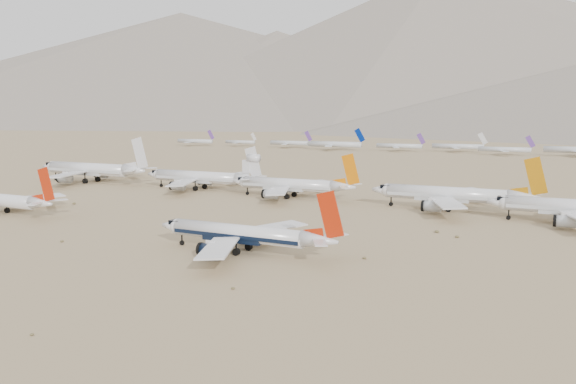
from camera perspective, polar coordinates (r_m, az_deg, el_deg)
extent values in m
plane|color=#8F7553|center=(125.89, -3.10, -5.74)|extent=(7000.00, 7000.00, 0.00)
cylinder|color=silver|center=(121.86, -5.18, -4.16)|extent=(31.38, 3.71, 3.71)
cube|color=black|center=(121.96, -5.18, -4.37)|extent=(30.75, 3.76, 0.83)
sphere|color=silver|center=(130.57, -11.09, -3.46)|extent=(3.71, 3.71, 3.71)
cube|color=black|center=(130.71, -11.29, -3.00)|extent=(2.60, 2.41, 0.93)
cone|color=silver|center=(113.13, 3.27, -4.93)|extent=(7.84, 3.71, 3.71)
cube|color=silver|center=(111.68, -7.06, -5.64)|extent=(12.12, 19.10, 0.58)
cube|color=silver|center=(109.21, 3.27, -5.15)|extent=(4.98, 6.51, 0.22)
cylinder|color=black|center=(116.98, -7.88, -5.88)|extent=(4.36, 2.67, 2.67)
cube|color=silver|center=(130.18, -1.74, -3.64)|extent=(12.12, 19.10, 0.58)
cube|color=silver|center=(115.73, 4.66, -4.42)|extent=(4.98, 6.51, 0.22)
cylinder|color=black|center=(129.70, -4.05, -4.46)|extent=(4.36, 2.67, 2.67)
cube|color=#B72208|center=(111.24, 4.32, -2.32)|extent=(5.95, 0.30, 9.80)
cylinder|color=black|center=(130.80, -10.72, -5.10)|extent=(1.11, 0.46, 1.11)
cylinder|color=black|center=(119.82, -5.27, -6.08)|extent=(1.56, 0.93, 1.56)
cylinder|color=black|center=(124.15, -4.02, -5.57)|extent=(1.56, 0.93, 1.56)
cone|color=silver|center=(173.65, -23.74, -1.05)|extent=(7.96, 3.82, 3.82)
cube|color=silver|center=(170.09, -24.36, -1.10)|extent=(5.05, 6.61, 0.23)
cube|color=silver|center=(194.00, -24.49, -0.51)|extent=(12.30, 19.38, 0.59)
cube|color=silver|center=(174.77, -22.51, -0.77)|extent=(5.05, 6.61, 0.23)
cylinder|color=silver|center=(195.47, -26.00, -1.05)|extent=(4.42, 2.75, 2.75)
cube|color=#B72208|center=(171.27, -23.37, 0.71)|extent=(6.03, 0.31, 9.94)
cylinder|color=black|center=(190.11, -26.64, -1.68)|extent=(1.60, 0.95, 1.60)
cylinder|color=silver|center=(169.86, 27.13, -1.36)|extent=(35.25, 4.27, 4.27)
cube|color=silver|center=(169.93, 27.12, -1.53)|extent=(34.54, 4.34, 0.96)
sphere|color=silver|center=(170.39, 21.20, -0.99)|extent=(4.27, 4.27, 4.27)
cube|color=black|center=(170.28, 21.01, -0.59)|extent=(2.99, 2.78, 1.07)
cylinder|color=silver|center=(161.64, 26.41, -2.70)|extent=(4.90, 3.08, 3.08)
cylinder|color=silver|center=(178.84, 26.41, -1.76)|extent=(4.90, 3.08, 3.08)
cylinder|color=black|center=(170.98, 21.49, -2.43)|extent=(1.28, 0.53, 1.28)
cylinder|color=silver|center=(181.33, 15.73, -0.17)|extent=(36.92, 4.49, 4.49)
cube|color=silver|center=(181.41, 15.72, -0.35)|extent=(36.18, 4.55, 1.01)
sphere|color=silver|center=(185.50, 10.12, 0.18)|extent=(4.49, 4.49, 4.49)
cube|color=black|center=(185.52, 9.93, 0.57)|extent=(3.14, 2.92, 1.12)
cone|color=silver|center=(178.65, 22.94, -0.51)|extent=(9.23, 4.49, 4.49)
cube|color=silver|center=(168.27, 15.86, -1.05)|extent=(14.26, 22.47, 0.69)
cube|color=silver|center=(174.27, 23.45, -0.55)|extent=(5.86, 7.66, 0.27)
cylinder|color=silver|center=(173.25, 14.47, -1.43)|extent=(5.13, 3.23, 3.23)
cube|color=silver|center=(193.69, 17.26, 0.03)|extent=(14.26, 22.47, 0.69)
cube|color=silver|center=(182.72, 23.59, -0.19)|extent=(5.86, 7.66, 0.27)
cylinder|color=silver|center=(190.98, 15.60, -0.62)|extent=(5.13, 3.23, 3.23)
cube|color=#CA7C0C|center=(177.79, 23.87, 1.48)|extent=(7.00, 0.36, 11.53)
cylinder|color=black|center=(185.84, 10.42, -1.21)|extent=(1.35, 0.56, 1.35)
cylinder|color=black|center=(178.63, 15.98, -1.67)|extent=(1.88, 1.12, 1.88)
cylinder|color=black|center=(184.74, 16.33, -1.37)|extent=(1.88, 1.12, 1.88)
cylinder|color=silver|center=(200.38, -0.11, 0.79)|extent=(34.87, 4.26, 4.26)
cube|color=silver|center=(200.44, -0.11, 0.64)|extent=(34.18, 4.33, 0.96)
sphere|color=silver|center=(208.63, -4.41, 1.05)|extent=(4.26, 4.26, 4.26)
cube|color=black|center=(208.82, -4.56, 1.38)|extent=(2.98, 2.77, 1.07)
cone|color=silver|center=(191.84, 5.67, 0.53)|extent=(8.72, 4.26, 4.26)
cube|color=silver|center=(188.38, -1.04, 0.11)|extent=(13.47, 21.22, 0.66)
cube|color=silver|center=(187.44, 5.72, 0.52)|extent=(5.54, 7.24, 0.26)
cylinder|color=silver|center=(193.98, -1.76, -0.24)|extent=(4.84, 3.07, 3.07)
cube|color=silver|center=(210.38, 2.03, 0.92)|extent=(13.47, 21.22, 0.66)
cube|color=silver|center=(194.95, 6.55, 0.80)|extent=(5.54, 7.24, 0.26)
cylinder|color=silver|center=(209.26, 0.46, 0.36)|extent=(4.84, 3.07, 3.07)
cube|color=orange|center=(190.33, 6.38, 2.30)|extent=(6.61, 0.34, 10.89)
cylinder|color=black|center=(208.64, -4.15, -0.13)|extent=(1.28, 0.53, 1.28)
cylinder|color=black|center=(197.62, -0.12, -0.48)|extent=(1.79, 1.07, 1.79)
cylinder|color=black|center=(202.94, 0.63, -0.26)|extent=(1.79, 1.07, 1.79)
cylinder|color=silver|center=(225.28, -9.28, 1.55)|extent=(37.64, 4.51, 4.51)
cube|color=silver|center=(225.34, -9.27, 1.40)|extent=(36.89, 4.57, 1.01)
sphere|color=silver|center=(236.65, -13.00, 1.75)|extent=(4.51, 4.51, 4.51)
cube|color=black|center=(236.95, -13.13, 2.05)|extent=(3.15, 2.93, 1.13)
cone|color=silver|center=(212.66, -4.16, 1.35)|extent=(9.41, 4.51, 4.51)
cube|color=silver|center=(213.06, -10.70, 0.94)|extent=(14.54, 22.91, 0.70)
cube|color=silver|center=(207.96, -4.33, 1.36)|extent=(5.97, 7.81, 0.27)
cylinder|color=silver|center=(219.43, -11.11, 0.59)|extent=(5.23, 3.24, 3.24)
cube|color=silver|center=(234.61, -6.82, 1.65)|extent=(14.54, 22.91, 0.70)
cube|color=silver|center=(215.42, -3.16, 1.59)|extent=(5.97, 7.81, 0.27)
cylinder|color=silver|center=(234.34, -8.37, 1.11)|extent=(5.23, 3.24, 3.24)
cube|color=silver|center=(210.71, -3.57, 3.07)|extent=(7.13, 0.36, 11.75)
cylinder|color=silver|center=(210.47, -3.51, 3.46)|extent=(4.71, 2.92, 2.92)
cylinder|color=black|center=(236.45, -12.75, 0.65)|extent=(1.35, 0.56, 1.35)
cylinder|color=black|center=(222.33, -9.40, 0.36)|extent=(1.89, 1.13, 1.89)
cylinder|color=black|center=(227.44, -8.47, 0.55)|extent=(1.89, 1.13, 1.89)
cylinder|color=silver|center=(261.19, -19.66, 2.24)|extent=(42.69, 5.24, 5.24)
cube|color=silver|center=(261.25, -19.65, 2.09)|extent=(41.84, 5.32, 1.18)
sphere|color=silver|center=(276.86, -22.75, 2.38)|extent=(5.24, 5.24, 5.24)
cube|color=black|center=(277.33, -22.87, 2.68)|extent=(3.67, 3.41, 1.31)
cone|color=silver|center=(242.98, -15.31, 2.12)|extent=(10.67, 5.24, 5.24)
cube|color=silver|center=(248.63, -21.60, 1.67)|extent=(16.49, 25.98, 0.81)
cube|color=silver|center=(237.88, -15.73, 2.14)|extent=(6.78, 8.86, 0.31)
cylinder|color=silver|center=(256.04, -21.69, 1.29)|extent=(5.93, 3.78, 3.78)
cube|color=silver|center=(269.68, -16.87, 2.32)|extent=(16.49, 25.98, 0.81)
cube|color=silver|center=(245.27, -14.19, 2.36)|extent=(6.78, 8.86, 0.31)
cylinder|color=silver|center=(270.60, -18.37, 1.78)|extent=(5.93, 3.78, 3.78)
cube|color=silver|center=(240.43, -14.85, 3.85)|extent=(8.09, 0.42, 13.33)
cylinder|color=black|center=(276.37, -22.51, 1.29)|extent=(1.57, 0.66, 1.57)
cylinder|color=black|center=(257.88, -19.91, 1.05)|extent=(2.20, 1.31, 2.20)
cylinder|color=black|center=(262.98, -18.77, 1.23)|extent=(2.20, 1.31, 2.20)
cylinder|color=silver|center=(547.24, -9.43, 5.12)|extent=(38.94, 3.85, 3.85)
cube|color=#643A9A|center=(536.53, -7.84, 5.79)|extent=(7.76, 0.38, 9.77)
cube|color=silver|center=(539.11, -10.05, 5.00)|extent=(10.26, 17.93, 0.38)
cube|color=silver|center=(555.48, -8.82, 5.11)|extent=(10.26, 17.93, 0.38)
cylinder|color=silver|center=(532.96, -4.88, 5.08)|extent=(31.09, 3.07, 3.07)
cube|color=silver|center=(525.35, -3.52, 5.62)|extent=(6.19, 0.31, 7.80)
cube|color=silver|center=(526.12, -5.34, 4.99)|extent=(8.19, 14.31, 0.31)
cube|color=silver|center=(539.89, -4.44, 5.07)|extent=(8.19, 14.31, 0.31)
cylinder|color=silver|center=(506.78, 0.19, 5.01)|extent=(38.63, 3.82, 3.82)
cube|color=#643A9A|center=(498.81, 2.08, 5.70)|extent=(7.69, 0.38, 9.69)
cube|color=silver|center=(497.86, -0.31, 4.89)|extent=(10.18, 17.78, 0.38)
cube|color=silver|center=(515.81, 0.68, 5.00)|extent=(10.18, 17.78, 0.38)
cylinder|color=silver|center=(476.29, 4.72, 4.85)|extent=(47.73, 4.72, 4.72)
cube|color=navy|center=(468.19, 7.30, 5.74)|extent=(9.51, 0.47, 11.97)
cube|color=silver|center=(464.87, 4.16, 4.70)|extent=(12.57, 21.97, 0.47)
cube|color=silver|center=(487.83, 5.25, 4.84)|extent=(12.57, 21.97, 0.47)
cylinder|color=silver|center=(467.23, 11.22, 4.61)|extent=(37.52, 3.71, 3.71)
cube|color=#643A9A|center=(462.69, 13.37, 5.30)|extent=(7.47, 0.37, 9.41)
cube|color=silver|center=(457.91, 10.91, 4.49)|extent=(9.89, 17.27, 0.37)
cube|color=silver|center=(476.64, 11.53, 4.60)|extent=(9.89, 17.27, 0.37)
cylinder|color=silver|center=(469.43, 16.85, 4.45)|extent=(39.98, 3.95, 3.95)
cube|color=silver|center=(466.43, 19.17, 5.16)|extent=(7.96, 0.40, 10.03)
cube|color=silver|center=(459.28, 16.63, 4.32)|extent=(10.53, 18.40, 0.40)
cube|color=silver|center=(479.66, 17.05, 4.44)|extent=(10.53, 18.40, 0.40)
cylinder|color=silver|center=(442.43, 21.12, 4.05)|extent=(36.73, 3.63, 3.63)
cube|color=#643A9A|center=(440.93, 23.40, 4.72)|extent=(7.32, 0.36, 9.21)
cube|color=silver|center=(433.01, 21.00, 3.92)|extent=(9.68, 16.91, 0.36)
cube|color=silver|center=(451.92, 21.23, 4.05)|extent=(9.68, 16.91, 0.36)
cone|color=slate|center=(2549.05, -24.46, 9.43)|extent=(1456.00, 1456.00, 260.00)
cone|color=slate|center=(2284.47, -10.70, 12.27)|extent=(3024.00, 3024.00, 420.00)
cone|color=slate|center=(1879.31, -1.13, 11.54)|extent=(1800.00, 1800.00, 300.00)
cone|color=slate|center=(1843.83, 15.22, 14.00)|extent=(2444.00, 2444.00, 470.00)
cone|color=slate|center=(1972.44, -26.36, 7.95)|extent=(1080.00, 1080.00, 120.00)
cone|color=slate|center=(1426.15, -6.09, 8.55)|extent=(855.00, 855.00, 95.00)
ellipsoid|color=brown|center=(199.63, -20.91, -1.08)|extent=(1.12, 1.12, 0.62)
ellipsoid|color=brown|center=(141.83, -21.99, -4.65)|extent=(0.84, 0.84, 0.46)
ellipsoid|color=brown|center=(153.89, -10.39, -3.24)|extent=(0.98, 0.98, 0.54)
ellipsoid|color=brown|center=(85.44, -24.58, -13.01)|extent=(0.56, 0.56, 0.31)
ellipsoid|color=brown|center=(97.60, -5.61, -9.69)|extent=(0.70, 0.70, 0.39)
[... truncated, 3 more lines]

